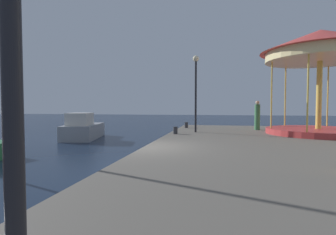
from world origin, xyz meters
TOP-DOWN VIEW (x-y plane):
  - ground_plane at (0.00, 0.00)m, footprint 120.00×120.00m
  - quay_dock at (6.00, 0.00)m, footprint 12.01×23.00m
  - motorboat_grey at (-6.75, 7.46)m, footprint 2.90×4.69m
  - carousel at (8.06, 5.89)m, footprint 6.15×6.15m
  - lamp_post_mid_promenade at (1.42, 5.75)m, footprint 0.36×0.36m
  - bollard_south at (0.51, 8.68)m, footprint 0.24×0.24m
  - bollard_north at (0.42, 4.56)m, footprint 0.24×0.24m
  - person_by_the_water at (5.18, 8.00)m, footprint 0.34×0.34m

SIDE VIEW (x-z plane):
  - ground_plane at x=0.00m, z-range 0.00..0.00m
  - quay_dock at x=6.00m, z-range 0.00..0.80m
  - motorboat_grey at x=-6.75m, z-range -0.23..1.63m
  - bollard_south at x=0.51m, z-range 0.80..1.20m
  - bollard_north at x=0.42m, z-range 0.80..1.20m
  - person_by_the_water at x=5.18m, z-range 0.74..2.62m
  - lamp_post_mid_promenade at x=1.42m, z-range 1.60..6.06m
  - carousel at x=8.06m, z-range 2.20..7.81m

